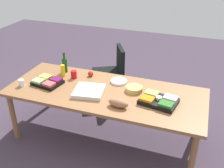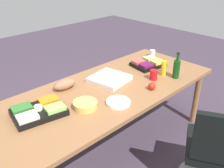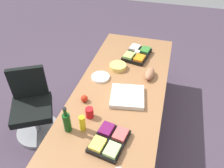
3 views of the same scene
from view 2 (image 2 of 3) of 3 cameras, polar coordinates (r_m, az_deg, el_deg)
name	(u,v)px [view 2 (image 2 of 3)]	position (r m, az deg, el deg)	size (l,w,h in m)	color
ground_plane	(105,148)	(2.93, -1.49, -14.18)	(10.00, 10.00, 0.00)	#423645
conference_table	(105,95)	(2.54, -1.67, -2.60)	(2.51, 1.01, 0.74)	#90613B
office_chair	(213,158)	(2.46, 21.99, -15.35)	(0.65, 0.65, 0.90)	gray
veggie_tray	(39,111)	(2.19, -16.25, -5.88)	(0.47, 0.37, 0.09)	black
wine_bottle	(176,68)	(2.80, 14.39, 3.47)	(0.08, 0.08, 0.29)	#114413
apple_red	(152,86)	(2.52, 9.02, -0.49)	(0.08, 0.08, 0.08)	#B62712
chip_bowl	(85,105)	(2.21, -6.07, -4.70)	(0.21, 0.21, 0.06)	#D8B959
pizza_box	(109,79)	(2.67, -0.60, 1.18)	(0.36, 0.36, 0.05)	silver
fruit_platter	(148,64)	(3.07, 8.15, 4.60)	(0.40, 0.34, 0.07)	black
paper_cup	(152,53)	(3.37, 9.13, 6.84)	(0.07, 0.07, 0.09)	white
bread_loaf	(65,84)	(2.54, -10.67, -0.10)	(0.24, 0.11, 0.10)	#996547
mustard_bottle	(164,68)	(2.84, 11.63, 3.53)	(0.06, 0.06, 0.17)	yellow
red_solo_cup	(154,75)	(2.72, 9.40, 2.05)	(0.08, 0.08, 0.11)	red
paper_plate_stack	(118,102)	(2.27, 1.41, -4.16)	(0.22, 0.22, 0.03)	white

